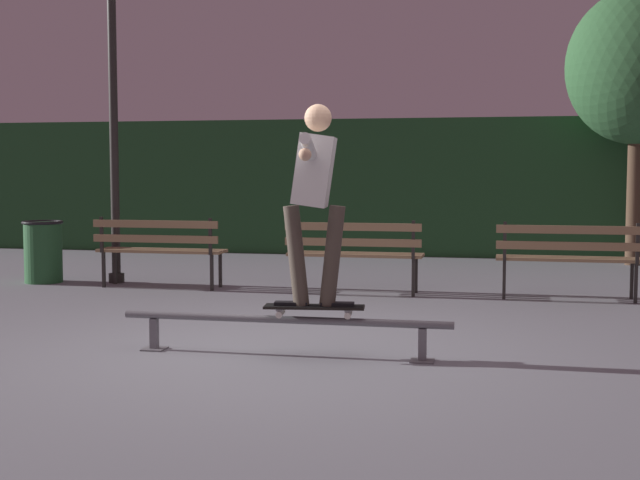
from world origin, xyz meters
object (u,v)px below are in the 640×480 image
Objects in this scene: park_bench_leftmost at (159,245)px; skateboard at (314,308)px; skateboarder at (315,187)px; grind_rail at (284,325)px; tree_far_right at (638,68)px; park_bench_right_center at (569,253)px; lamp_post_left at (113,89)px; trash_can at (43,251)px; park_bench_left_center at (354,249)px.

skateboard is at bearing -52.08° from park_bench_leftmost.
skateboard is at bearing -173.25° from skateboarder.
tree_far_right is (3.63, 7.44, 2.75)m from grind_rail.
grind_rail is at bearing -124.70° from park_bench_right_center.
lamp_post_left is (-0.75, 0.39, 1.94)m from park_bench_leftmost.
trash_can is (-4.39, 3.69, -0.91)m from skateboarder.
skateboarder is 0.97× the size of park_bench_right_center.
park_bench_left_center is 3.75m from lamp_post_left.
lamp_post_left reaches higher than park_bench_leftmost.
grind_rail is 1.65× the size of park_bench_leftmost.
grind_rail is 0.63× the size of tree_far_right.
park_bench_leftmost is (-2.70, 3.47, 0.15)m from skateboard.
park_bench_left_center reaches higher than skateboard.
park_bench_leftmost is 1.00× the size of park_bench_right_center.
skateboarder is 0.40× the size of lamp_post_left.
park_bench_left_center is at bearing -132.62° from tree_far_right.
park_bench_leftmost is at bearing 127.95° from skateboarder.
park_bench_right_center is (2.16, 3.47, -0.79)m from skateboarder.
tree_far_right is (3.39, 7.44, 2.61)m from skateboard.
park_bench_leftmost is at bearing -7.35° from trash_can.
lamp_post_left reaches higher than park_bench_left_center.
park_bench_leftmost is 1.70m from trash_can.
park_bench_leftmost is 1.00× the size of park_bench_left_center.
park_bench_leftmost is 0.38× the size of tree_far_right.
tree_far_right reaches higher than grind_rail.
tree_far_right is 7.74m from lamp_post_left.
park_bench_leftmost is 2.00× the size of trash_can.
skateboard is 0.50× the size of park_bench_left_center.
trash_can is (-1.69, 0.22, -0.12)m from park_bench_leftmost.
skateboard is 5.59m from lamp_post_left.
park_bench_right_center is (4.86, 0.00, 0.00)m from park_bench_leftmost.
grind_rail is 1.11m from skateboarder.
park_bench_left_center is at bearing 94.48° from skateboard.
park_bench_left_center is (-0.27, 3.47, -0.79)m from skateboarder.
tree_far_right is at bearing 72.84° from park_bench_right_center.
lamp_post_left is (-6.84, -3.58, -0.51)m from tree_far_right.
grind_rail is 0.28m from skateboard.
park_bench_left_center is 5.93m from tree_far_right.
trash_can is at bearing 139.99° from skateboarder.
park_bench_left_center is at bearing -7.01° from lamp_post_left.
park_bench_right_center is at bearing -3.99° from lamp_post_left.
grind_rail is 0.68× the size of lamp_post_left.
skateboard is 0.94m from skateboarder.
park_bench_left_center is 4.12m from trash_can.
trash_can is (-6.55, 0.22, -0.12)m from park_bench_right_center.
tree_far_right is (3.66, 3.97, 2.46)m from park_bench_left_center.
grind_rail is at bearing -115.99° from tree_far_right.
lamp_post_left is at bearing 10.58° from trash_can.
tree_far_right is at bearing 27.64° from lamp_post_left.
tree_far_right is (1.23, 3.97, 2.46)m from park_bench_right_center.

